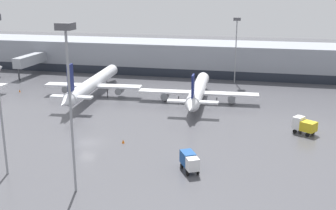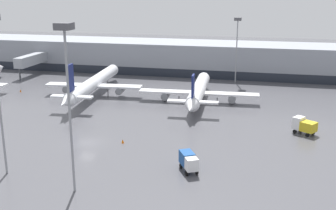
% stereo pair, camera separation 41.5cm
% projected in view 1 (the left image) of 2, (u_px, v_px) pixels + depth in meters
% --- Properties ---
extents(ground_plane, '(320.00, 320.00, 0.00)m').
position_uv_depth(ground_plane, '(87.00, 143.00, 68.63)').
color(ground_plane, '#4C4C51').
extents(terminal_building, '(160.00, 29.80, 9.00)m').
position_uv_depth(terminal_building, '(170.00, 57.00, 125.56)').
color(terminal_building, gray).
rests_on(terminal_building, ground_plane).
extents(parked_jet_0, '(26.35, 32.52, 8.35)m').
position_uv_depth(parked_jet_0, '(198.00, 91.00, 92.11)').
color(parked_jet_0, white).
rests_on(parked_jet_0, ground_plane).
extents(parked_jet_3, '(22.72, 39.24, 9.92)m').
position_uv_depth(parked_jet_3, '(93.00, 84.00, 97.32)').
color(parked_jet_3, silver).
rests_on(parked_jet_3, ground_plane).
extents(service_truck_1, '(4.31, 3.78, 2.84)m').
position_uv_depth(service_truck_1, '(304.00, 125.00, 72.55)').
color(service_truck_1, gold).
rests_on(service_truck_1, ground_plane).
extents(service_truck_3, '(3.36, 4.27, 2.54)m').
position_uv_depth(service_truck_3, '(189.00, 160.00, 57.75)').
color(service_truck_3, '#19478C').
rests_on(service_truck_3, ground_plane).
extents(traffic_cone_0, '(0.45, 0.45, 0.63)m').
position_uv_depth(traffic_cone_0, '(123.00, 141.00, 68.42)').
color(traffic_cone_0, orange).
rests_on(traffic_cone_0, ground_plane).
extents(traffic_cone_2, '(0.39, 0.39, 0.66)m').
position_uv_depth(traffic_cone_2, '(20.00, 91.00, 101.88)').
color(traffic_cone_2, orange).
rests_on(traffic_cone_2, ground_plane).
extents(apron_light_mast_1, '(1.80, 1.80, 20.67)m').
position_uv_depth(apron_light_mast_1, '(68.00, 64.00, 48.11)').
color(apron_light_mast_1, gray).
rests_on(apron_light_mast_1, ground_plane).
extents(apron_light_mast_2, '(1.80, 1.80, 17.04)m').
position_uv_depth(apron_light_mast_2, '(237.00, 31.00, 108.84)').
color(apron_light_mast_2, gray).
rests_on(apron_light_mast_2, ground_plane).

